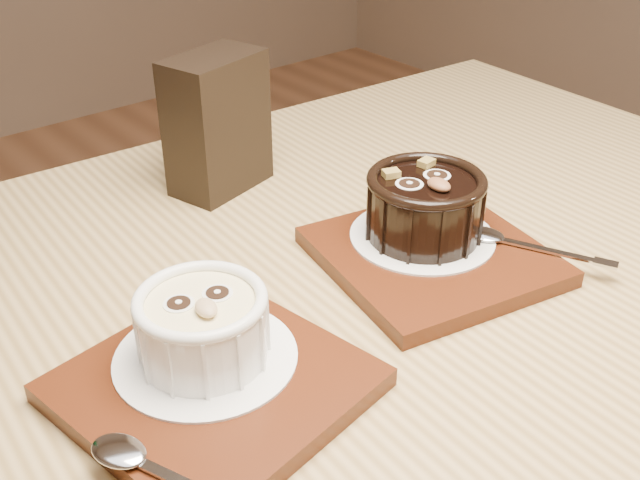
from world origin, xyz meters
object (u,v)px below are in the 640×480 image
at_px(tray_left, 214,385).
at_px(tray_right, 432,256).
at_px(ramekin_dark, 425,203).
at_px(ramekin_white, 202,324).
at_px(condiment_stand, 217,124).
at_px(table, 307,414).

height_order(tray_left, tray_right, same).
bearing_deg(tray_right, ramekin_dark, 68.54).
height_order(ramekin_white, ramekin_dark, ramekin_dark).
bearing_deg(condiment_stand, tray_right, -76.42).
height_order(table, ramekin_white, ramekin_white).
distance_m(tray_left, ramekin_dark, 0.25).
bearing_deg(condiment_stand, ramekin_dark, -73.35).
xyz_separation_m(tray_left, ramekin_dark, (0.25, 0.04, 0.04)).
xyz_separation_m(ramekin_white, ramekin_dark, (0.24, 0.02, 0.00)).
distance_m(table, ramekin_white, 0.16).
relative_size(table, tray_left, 6.92).
bearing_deg(table, ramekin_dark, 8.50).
relative_size(tray_left, ramekin_dark, 1.72).
height_order(tray_left, ramekin_white, ramekin_white).
distance_m(ramekin_white, condiment_stand, 0.30).
height_order(table, tray_left, tray_left).
bearing_deg(condiment_stand, table, -108.76).
bearing_deg(ramekin_white, table, 11.16).
height_order(tray_right, ramekin_dark, ramekin_dark).
xyz_separation_m(ramekin_white, condiment_stand, (0.17, 0.24, 0.02)).
bearing_deg(ramekin_dark, condiment_stand, 113.01).
bearing_deg(tray_left, table, 9.82).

